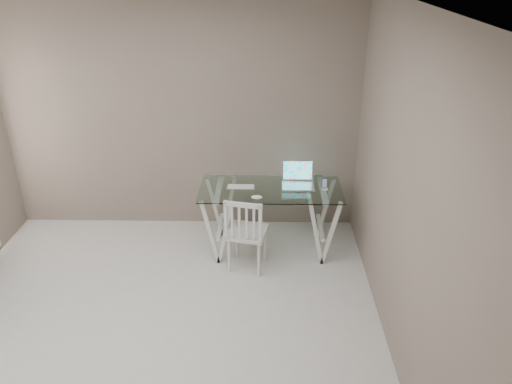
% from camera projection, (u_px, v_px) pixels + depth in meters
% --- Properties ---
extents(room, '(4.50, 4.52, 2.71)m').
position_uv_depth(room, '(117.00, 162.00, 3.40)').
color(room, beige).
rests_on(room, ground).
extents(desk, '(1.50, 0.70, 0.75)m').
position_uv_depth(desk, '(270.00, 219.00, 5.42)').
color(desk, silver).
rests_on(desk, ground).
extents(chair, '(0.45, 0.45, 0.84)m').
position_uv_depth(chair, '(246.00, 231.00, 5.02)').
color(chair, silver).
rests_on(chair, ground).
extents(laptop, '(0.34, 0.30, 0.24)m').
position_uv_depth(laptop, '(298.00, 179.00, 5.34)').
color(laptop, silver).
rests_on(laptop, desk).
extents(keyboard, '(0.30, 0.13, 0.01)m').
position_uv_depth(keyboard, '(241.00, 187.00, 5.29)').
color(keyboard, silver).
rests_on(keyboard, desk).
extents(mouse, '(0.11, 0.07, 0.04)m').
position_uv_depth(mouse, '(257.00, 197.00, 5.04)').
color(mouse, white).
rests_on(mouse, desk).
extents(phone_dock, '(0.07, 0.07, 0.12)m').
position_uv_depth(phone_dock, '(324.00, 186.00, 5.23)').
color(phone_dock, white).
rests_on(phone_dock, desk).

